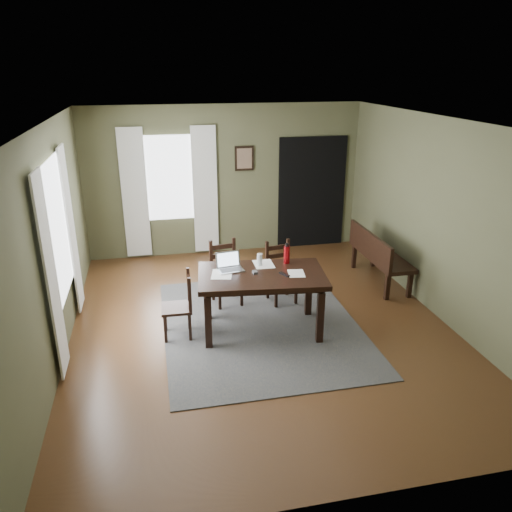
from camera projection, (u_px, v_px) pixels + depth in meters
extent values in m
cube|color=#492C16|center=(261.00, 325.00, 6.81)|extent=(5.00, 6.00, 0.01)
cube|color=#505236|center=(225.00, 181.00, 9.06)|extent=(5.00, 0.02, 2.70)
cube|color=#505236|center=(351.00, 359.00, 3.59)|extent=(5.00, 0.02, 2.70)
cube|color=#505236|center=(53.00, 245.00, 5.84)|extent=(0.02, 6.00, 2.70)
cube|color=#505236|center=(439.00, 219.00, 6.81)|extent=(0.02, 6.00, 2.70)
cube|color=white|center=(261.00, 122.00, 5.84)|extent=(5.00, 6.00, 0.02)
cube|color=#3E3E3E|center=(261.00, 325.00, 6.81)|extent=(2.60, 3.20, 0.01)
cube|color=black|center=(262.00, 276.00, 6.41)|extent=(1.72, 1.15, 0.06)
cube|color=black|center=(262.00, 280.00, 6.43)|extent=(1.53, 0.96, 0.05)
cube|color=black|center=(208.00, 322.00, 6.15)|extent=(0.10, 0.10, 0.69)
cube|color=black|center=(208.00, 296.00, 6.85)|extent=(0.10, 0.10, 0.69)
cube|color=black|center=(320.00, 317.00, 6.27)|extent=(0.10, 0.10, 0.69)
cube|color=black|center=(309.00, 292.00, 6.97)|extent=(0.10, 0.10, 0.69)
cube|color=black|center=(177.00, 308.00, 6.40)|extent=(0.40, 0.40, 0.04)
cube|color=black|center=(165.00, 318.00, 6.59)|extent=(0.04, 0.04, 0.37)
cube|color=black|center=(189.00, 316.00, 6.64)|extent=(0.04, 0.04, 0.37)
cube|color=black|center=(165.00, 329.00, 6.31)|extent=(0.04, 0.04, 0.37)
cube|color=black|center=(190.00, 327.00, 6.35)|extent=(0.04, 0.04, 0.37)
cube|color=black|center=(189.00, 285.00, 6.49)|extent=(0.04, 0.04, 0.47)
cube|color=black|center=(190.00, 295.00, 6.19)|extent=(0.04, 0.04, 0.47)
cube|color=black|center=(190.00, 299.00, 6.38)|extent=(0.03, 0.28, 0.06)
cube|color=black|center=(189.00, 290.00, 6.34)|extent=(0.03, 0.28, 0.06)
cube|color=black|center=(189.00, 281.00, 6.29)|extent=(0.03, 0.28, 0.06)
cube|color=black|center=(227.00, 277.00, 7.28)|extent=(0.47, 0.47, 0.04)
cube|color=black|center=(220.00, 297.00, 7.16)|extent=(0.04, 0.04, 0.40)
cube|color=black|center=(213.00, 288.00, 7.45)|extent=(0.04, 0.04, 0.40)
cube|color=black|center=(241.00, 293.00, 7.27)|extent=(0.04, 0.04, 0.40)
cube|color=black|center=(234.00, 284.00, 7.56)|extent=(0.04, 0.04, 0.40)
cube|color=black|center=(211.00, 257.00, 7.29)|extent=(0.05, 0.05, 0.51)
cube|color=black|center=(234.00, 254.00, 7.40)|extent=(0.05, 0.05, 0.51)
cube|color=black|center=(223.00, 264.00, 7.39)|extent=(0.30, 0.07, 0.07)
cube|color=black|center=(223.00, 255.00, 7.35)|extent=(0.30, 0.07, 0.07)
cube|color=black|center=(222.00, 247.00, 7.30)|extent=(0.30, 0.07, 0.07)
cube|color=black|center=(282.00, 276.00, 7.34)|extent=(0.45, 0.45, 0.04)
cube|color=black|center=(276.00, 295.00, 7.23)|extent=(0.04, 0.04, 0.39)
cube|color=black|center=(268.00, 286.00, 7.51)|extent=(0.04, 0.04, 0.39)
cube|color=black|center=(296.00, 292.00, 7.33)|extent=(0.04, 0.04, 0.39)
cube|color=black|center=(287.00, 283.00, 7.61)|extent=(0.04, 0.04, 0.39)
cube|color=black|center=(267.00, 257.00, 7.35)|extent=(0.05, 0.05, 0.49)
cube|color=black|center=(288.00, 254.00, 7.47)|extent=(0.05, 0.05, 0.49)
cube|color=black|center=(277.00, 264.00, 7.46)|extent=(0.29, 0.07, 0.07)
cube|color=black|center=(277.00, 256.00, 7.41)|extent=(0.29, 0.07, 0.07)
cube|color=black|center=(278.00, 247.00, 7.36)|extent=(0.29, 0.07, 0.07)
cube|color=black|center=(381.00, 256.00, 8.02)|extent=(0.48, 1.51, 0.06)
cube|color=black|center=(410.00, 285.00, 7.55)|extent=(0.06, 0.06, 0.42)
cube|color=black|center=(387.00, 287.00, 7.48)|extent=(0.06, 0.06, 0.42)
cube|color=black|center=(374.00, 255.00, 8.73)|extent=(0.06, 0.06, 0.42)
cube|color=black|center=(354.00, 256.00, 8.66)|extent=(0.06, 0.06, 0.42)
cube|color=black|center=(370.00, 244.00, 7.90)|extent=(0.05, 1.51, 0.37)
cube|color=#B7B7BC|center=(231.00, 270.00, 6.48)|extent=(0.35, 0.27, 0.02)
cube|color=#B7B7BC|center=(228.00, 259.00, 6.55)|extent=(0.33, 0.10, 0.21)
cube|color=silver|center=(228.00, 259.00, 6.54)|extent=(0.29, 0.08, 0.17)
cube|color=#3F3F42|center=(231.00, 270.00, 6.47)|extent=(0.29, 0.17, 0.00)
cube|color=#3F3F42|center=(255.00, 272.00, 6.39)|extent=(0.06, 0.09, 0.03)
cube|color=black|center=(284.00, 274.00, 6.35)|extent=(0.11, 0.17, 0.02)
cylinder|color=silver|center=(260.00, 260.00, 6.63)|extent=(0.09, 0.09, 0.16)
cylinder|color=#A70C12|center=(287.00, 255.00, 6.69)|extent=(0.10, 0.10, 0.24)
cylinder|color=black|center=(287.00, 245.00, 6.64)|extent=(0.06, 0.06, 0.04)
cube|color=white|center=(222.00, 274.00, 6.37)|extent=(0.32, 0.38, 0.00)
cube|color=white|center=(296.00, 273.00, 6.39)|extent=(0.24, 0.29, 0.00)
cube|color=white|center=(264.00, 264.00, 6.69)|extent=(0.26, 0.33, 0.00)
cube|color=white|center=(57.00, 232.00, 5.99)|extent=(0.01, 1.30, 1.70)
cube|color=white|center=(169.00, 178.00, 8.81)|extent=(1.00, 0.01, 1.50)
cube|color=silver|center=(51.00, 277.00, 5.34)|extent=(0.03, 0.48, 2.30)
cube|color=silver|center=(71.00, 230.00, 6.84)|extent=(0.03, 0.48, 2.30)
cube|color=silver|center=(135.00, 194.00, 8.75)|extent=(0.44, 0.03, 2.30)
cube|color=silver|center=(205.00, 191.00, 8.99)|extent=(0.44, 0.03, 2.30)
cube|color=black|center=(244.00, 158.00, 8.96)|extent=(0.34, 0.03, 0.44)
cube|color=brown|center=(244.00, 158.00, 8.95)|extent=(0.27, 0.01, 0.36)
cube|color=black|center=(312.00, 193.00, 9.46)|extent=(1.30, 0.03, 2.10)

